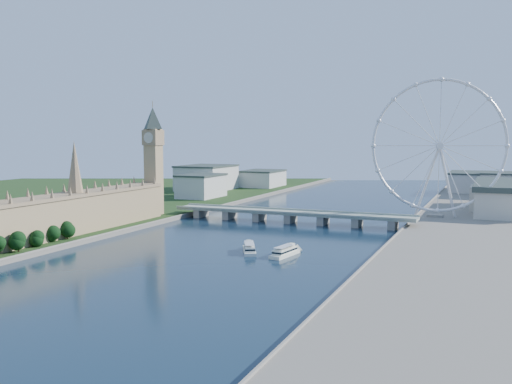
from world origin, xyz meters
The scene contains 9 objects.
ground centered at (0.00, 0.00, 0.00)m, with size 2000.00×2000.00×0.00m, color #162A3D.
parliament_range centered at (-128.00, 170.00, 18.48)m, with size 24.00×200.00×70.00m.
big_ben centered at (-128.00, 278.00, 66.57)m, with size 20.02×20.02×110.00m.
westminster_bridge centered at (0.00, 300.00, 6.63)m, with size 220.00×22.00×9.50m.
london_eye centered at (119.98, 355.08, 67.52)m, with size 113.60×39.12×124.30m.
county_hall centered at (175.00, 430.00, 0.00)m, with size 54.00×144.00×35.00m, color beige, non-canonical shape.
city_skyline centered at (39.22, 560.08, 16.96)m, with size 505.00×280.00×32.00m.
tour_boat_near centered at (19.32, 163.97, 0.00)m, with size 7.92×30.94×6.85m, color silver, non-canonical shape.
tour_boat_far centered at (44.57, 162.74, 0.00)m, with size 8.06×31.46×6.97m, color white, non-canonical shape.
Camera 1 is at (166.96, -174.35, 75.80)m, focal length 40.00 mm.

